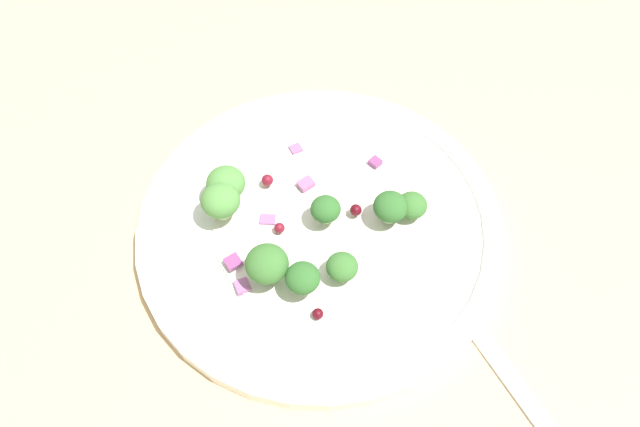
{
  "coord_description": "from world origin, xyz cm",
  "views": [
    {
      "loc": [
        26.17,
        -9.39,
        43.22
      ],
      "look_at": [
        0.02,
        -2.7,
        2.7
      ],
      "focal_mm": 38.23,
      "sensor_mm": 36.0,
      "label": 1
    }
  ],
  "objects_px": {
    "broccoli_floret_1": "(342,267)",
    "broccoli_floret_2": "(226,184)",
    "fork": "(509,376)",
    "plate": "(320,227)",
    "broccoli_floret_0": "(390,207)"
  },
  "relations": [
    {
      "from": "broccoli_floret_2",
      "to": "fork",
      "type": "height_order",
      "value": "broccoli_floret_2"
    },
    {
      "from": "broccoli_floret_0",
      "to": "fork",
      "type": "bearing_deg",
      "value": 18.6
    },
    {
      "from": "broccoli_floret_1",
      "to": "broccoli_floret_0",
      "type": "bearing_deg",
      "value": 128.22
    },
    {
      "from": "broccoli_floret_1",
      "to": "fork",
      "type": "bearing_deg",
      "value": 43.68
    },
    {
      "from": "broccoli_floret_2",
      "to": "broccoli_floret_0",
      "type": "bearing_deg",
      "value": 66.29
    },
    {
      "from": "plate",
      "to": "broccoli_floret_1",
      "type": "bearing_deg",
      "value": 4.72
    },
    {
      "from": "fork",
      "to": "broccoli_floret_2",
      "type": "bearing_deg",
      "value": -139.1
    },
    {
      "from": "fork",
      "to": "plate",
      "type": "bearing_deg",
      "value": -146.3
    },
    {
      "from": "plate",
      "to": "fork",
      "type": "bearing_deg",
      "value": 33.7
    },
    {
      "from": "plate",
      "to": "broccoli_floret_2",
      "type": "height_order",
      "value": "broccoli_floret_2"
    },
    {
      "from": "broccoli_floret_1",
      "to": "broccoli_floret_2",
      "type": "distance_m",
      "value": 0.11
    },
    {
      "from": "broccoli_floret_1",
      "to": "fork",
      "type": "distance_m",
      "value": 0.13
    },
    {
      "from": "broccoli_floret_1",
      "to": "fork",
      "type": "height_order",
      "value": "broccoli_floret_1"
    },
    {
      "from": "fork",
      "to": "broccoli_floret_1",
      "type": "bearing_deg",
      "value": -136.32
    },
    {
      "from": "broccoli_floret_0",
      "to": "broccoli_floret_1",
      "type": "relative_size",
      "value": 1.12
    }
  ]
}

